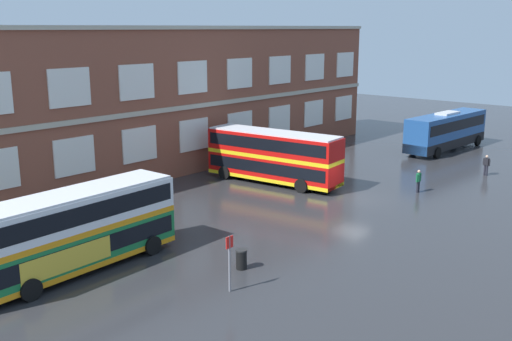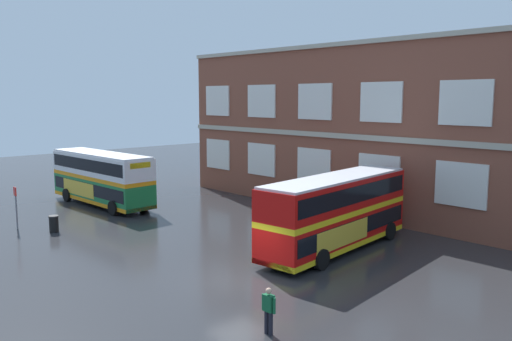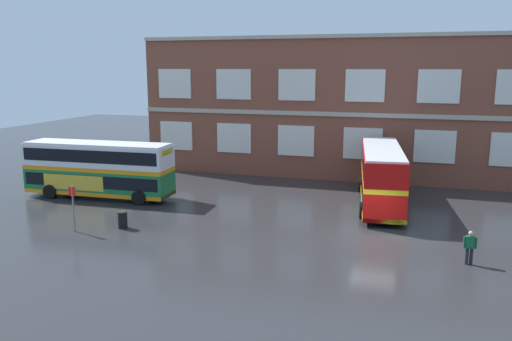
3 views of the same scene
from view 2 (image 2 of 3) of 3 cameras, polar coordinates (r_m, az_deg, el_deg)
ground_plane at (r=25.58m, az=1.73°, el=-10.93°), size 120.00×120.00×0.00m
brick_terminal_building at (r=37.00m, az=20.45°, el=3.73°), size 44.71×8.19×12.03m
double_decker_near at (r=42.05m, az=-16.48°, el=-0.74°), size 11.09×3.20×4.07m
double_decker_middle at (r=28.77m, az=8.73°, el=-4.44°), size 3.80×11.22×4.07m
second_passenger at (r=18.99m, az=1.39°, el=-14.83°), size 0.63×0.26×1.70m
bus_stand_flag at (r=36.38m, az=-24.68°, el=-3.30°), size 0.44×0.10×2.70m
station_litter_bin at (r=34.91m, az=-21.16°, el=-5.43°), size 0.60×0.60×1.03m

